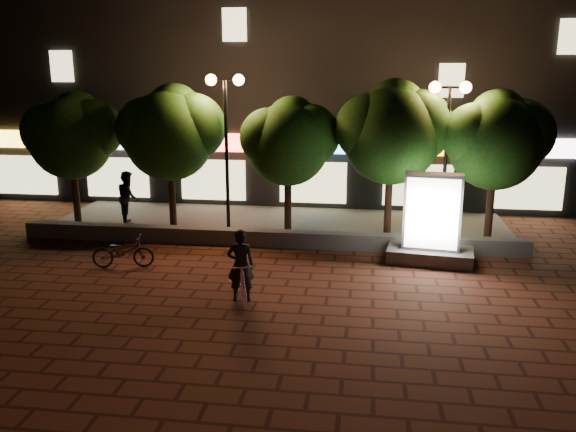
% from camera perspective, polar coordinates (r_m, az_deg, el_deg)
% --- Properties ---
extents(ground, '(80.00, 80.00, 0.00)m').
position_cam_1_polar(ground, '(14.96, -4.79, -7.35)').
color(ground, '#54261A').
rests_on(ground, ground).
extents(retaining_wall, '(16.00, 0.45, 0.50)m').
position_cam_1_polar(retaining_wall, '(18.58, -2.13, -2.13)').
color(retaining_wall, '#64625D').
rests_on(retaining_wall, ground).
extents(sidewalk, '(16.00, 5.00, 0.08)m').
position_cam_1_polar(sidewalk, '(21.02, -0.95, -0.77)').
color(sidewalk, '#64625D').
rests_on(sidewalk, ground).
extents(building_block, '(28.00, 8.12, 11.30)m').
position_cam_1_polar(building_block, '(26.73, 1.18, 13.21)').
color(building_block, black).
rests_on(building_block, ground).
extents(tree_far_left, '(3.36, 2.80, 4.63)m').
position_cam_1_polar(tree_far_left, '(21.63, -20.11, 7.57)').
color(tree_far_left, '#311D13').
rests_on(tree_far_left, sidewalk).
extents(tree_left, '(3.60, 3.00, 4.89)m').
position_cam_1_polar(tree_left, '(20.22, -11.24, 8.18)').
color(tree_left, '#311D13').
rests_on(tree_left, sidewalk).
extents(tree_mid, '(3.24, 2.70, 4.50)m').
position_cam_1_polar(tree_mid, '(19.32, 0.17, 7.50)').
color(tree_mid, '#311D13').
rests_on(tree_mid, sidewalk).
extents(tree_right, '(3.72, 3.10, 5.07)m').
position_cam_1_polar(tree_right, '(19.13, 10.13, 8.26)').
color(tree_right, '#311D13').
rests_on(tree_right, sidewalk).
extents(tree_far_right, '(3.48, 2.90, 4.76)m').
position_cam_1_polar(tree_far_right, '(19.53, 19.59, 7.21)').
color(tree_far_right, '#311D13').
rests_on(tree_far_right, sidewalk).
extents(street_lamp_left, '(1.26, 0.36, 5.18)m').
position_cam_1_polar(street_lamp_left, '(19.37, -6.05, 9.85)').
color(street_lamp_left, black).
rests_on(street_lamp_left, sidewalk).
extents(street_lamp_right, '(1.26, 0.36, 4.98)m').
position_cam_1_polar(street_lamp_right, '(18.97, 15.23, 8.94)').
color(street_lamp_right, black).
rests_on(street_lamp_right, sidewalk).
extents(ad_kiosk, '(2.54, 1.51, 2.61)m').
position_cam_1_polar(ad_kiosk, '(17.29, 13.71, -1.04)').
color(ad_kiosk, '#64625D').
rests_on(ad_kiosk, ground).
extents(scooter_pink, '(1.10, 1.78, 1.04)m').
position_cam_1_polar(scooter_pink, '(14.31, -4.69, -6.15)').
color(scooter_pink, '#F0A0C8').
rests_on(scooter_pink, ground).
extents(rider, '(0.71, 0.53, 1.79)m').
position_cam_1_polar(rider, '(14.14, -4.60, -4.78)').
color(rider, black).
rests_on(rider, ground).
extents(scooter_parked, '(1.79, 0.93, 0.90)m').
position_cam_1_polar(scooter_parked, '(17.17, -15.68, -3.37)').
color(scooter_parked, black).
rests_on(scooter_parked, ground).
extents(pedestrian, '(1.03, 1.12, 1.86)m').
position_cam_1_polar(pedestrian, '(21.59, -15.20, 1.79)').
color(pedestrian, black).
rests_on(pedestrian, sidewalk).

